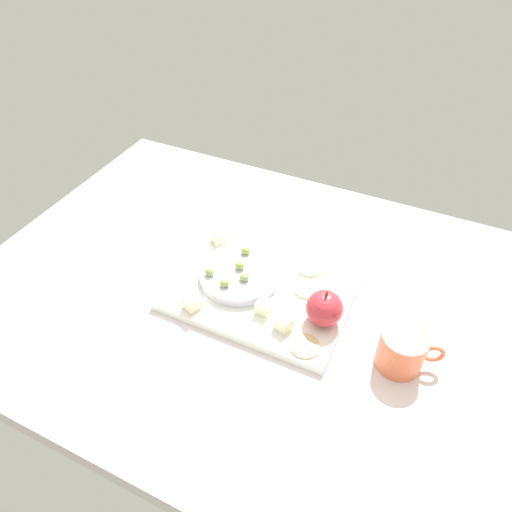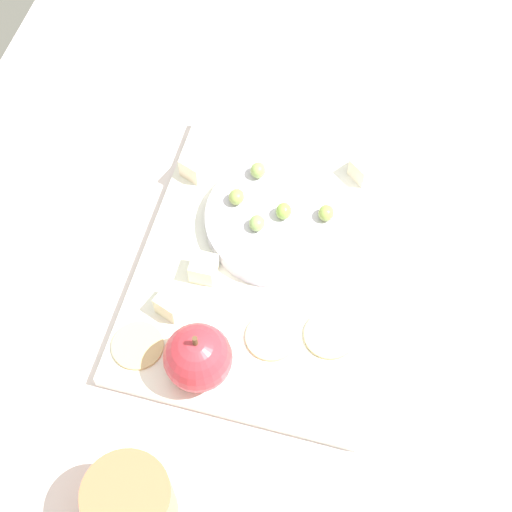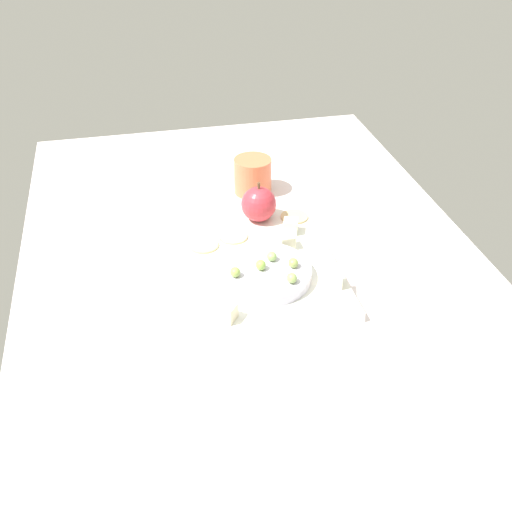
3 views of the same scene
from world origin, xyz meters
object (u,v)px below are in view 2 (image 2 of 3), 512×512
object	(u,v)px
cheese_cube_0	(203,271)
grape_4	(258,170)
platter	(267,266)
cracker_1	(330,335)
apple_whole	(198,358)
cracker_0	(271,337)
grape_0	(326,213)
grape_2	(257,223)
cracker_2	(138,346)
cheese_cube_3	(171,303)
cup	(131,505)
serving_dish	(282,221)
grape_3	(236,197)
cheese_cube_1	(364,169)
cheese_cube_2	(195,166)
grape_1	(284,211)

from	to	relation	value
cheese_cube_0	grape_4	bearing A→B (deg)	168.80
platter	cracker_1	xyz separation A→B (cm)	(6.89, 8.42, 1.12)
apple_whole	grape_4	xyz separation A→B (cm)	(-23.54, -0.13, -0.56)
cheese_cube_0	cracker_0	xyz separation A→B (cm)	(5.04, 8.79, -1.12)
grape_0	cracker_0	bearing A→B (deg)	-9.41
platter	grape_2	bearing A→B (deg)	-146.84
cracker_2	apple_whole	bearing A→B (deg)	82.57
cheese_cube_3	cup	bearing A→B (deg)	7.92
grape_2	platter	bearing A→B (deg)	33.16
serving_dish	grape_3	bearing A→B (deg)	-97.11
cheese_cube_1	grape_4	bearing A→B (deg)	-69.10
grape_3	cheese_cube_1	bearing A→B (deg)	123.38
serving_dish	platter	bearing A→B (deg)	-5.18
cracker_2	grape_0	size ratio (longest dim) A/B	2.83
cheese_cube_1	cracker_2	world-z (taller)	cheese_cube_1
cracker_1	grape_2	distance (cm)	14.40
cheese_cube_2	cheese_cube_3	size ratio (longest dim) A/B	1.00
cracker_0	cup	distance (cm)	21.51
cracker_0	cracker_1	size ratio (longest dim) A/B	1.00
cheese_cube_1	grape_3	xyz separation A→B (cm)	(8.46, -12.84, 1.47)
cup	cracker_2	bearing A→B (deg)	-162.21
apple_whole	grape_0	xyz separation A→B (cm)	(-19.90, 8.46, -0.60)
grape_4	cracker_1	bearing A→B (deg)	35.85
cheese_cube_0	grape_3	xyz separation A→B (cm)	(-9.12, 1.24, 1.47)
cheese_cube_2	serving_dish	bearing A→B (deg)	68.40
apple_whole	grape_4	distance (cm)	23.54
cracker_2	cheese_cube_3	bearing A→B (deg)	156.84
grape_3	cup	distance (cm)	34.06
apple_whole	cheese_cube_2	bearing A→B (deg)	-161.97
apple_whole	cracker_2	bearing A→B (deg)	-97.43
cheese_cube_2	cracker_2	bearing A→B (deg)	1.70
cheese_cube_1	grape_1	world-z (taller)	grape_1
serving_dish	cracker_0	world-z (taller)	serving_dish
grape_2	serving_dish	bearing A→B (deg)	131.25
serving_dish	cheese_cube_1	distance (cm)	11.81
platter	grape_4	xyz separation A→B (cm)	(-9.64, -3.53, 3.75)
apple_whole	cracker_0	size ratio (longest dim) A/B	1.27
grape_4	cup	bearing A→B (deg)	-2.73
grape_0	grape_1	xyz separation A→B (cm)	(0.96, -4.51, 0.07)
apple_whole	cheese_cube_1	xyz separation A→B (cm)	(-27.91, 11.33, -2.07)
cheese_cube_3	grape_2	world-z (taller)	grape_2
grape_2	grape_3	distance (cm)	4.06
grape_1	grape_3	size ratio (longest dim) A/B	1.00
platter	grape_3	bearing A→B (deg)	-138.61
apple_whole	cheese_cube_2	xyz separation A→B (cm)	(-23.31, -7.59, -2.07)
cheese_cube_0	cheese_cube_2	size ratio (longest dim) A/B	1.00
grape_0	grape_4	xyz separation A→B (cm)	(-3.64, -8.60, 0.04)
cheese_cube_2	apple_whole	bearing A→B (deg)	18.03
cheese_cube_2	cracker_0	size ratio (longest dim) A/B	0.50
cheese_cube_2	cup	world-z (taller)	cup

